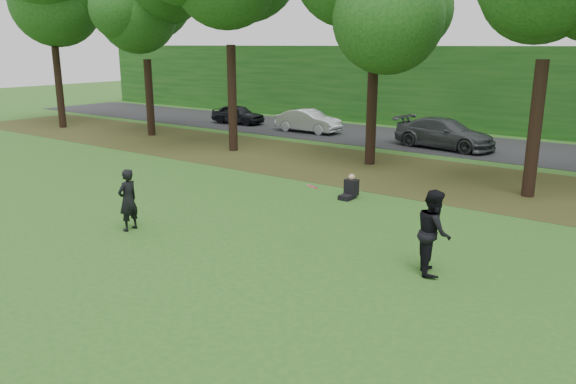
# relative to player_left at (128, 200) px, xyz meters

# --- Properties ---
(ground) EXTENTS (120.00, 120.00, 0.00)m
(ground) POSITION_rel_player_left_xyz_m (4.16, -1.81, -0.88)
(ground) COLOR #2A5A1C
(ground) RESTS_ON ground
(leaf_litter) EXTENTS (60.00, 7.00, 0.01)m
(leaf_litter) POSITION_rel_player_left_xyz_m (4.16, 11.19, -0.88)
(leaf_litter) COLOR #3F2F16
(leaf_litter) RESTS_ON ground
(street) EXTENTS (70.00, 7.00, 0.02)m
(street) POSITION_rel_player_left_xyz_m (4.16, 19.19, -0.87)
(street) COLOR black
(street) RESTS_ON ground
(far_hedge) EXTENTS (70.00, 3.00, 5.00)m
(far_hedge) POSITION_rel_player_left_xyz_m (4.16, 25.19, 1.62)
(far_hedge) COLOR #144715
(far_hedge) RESTS_ON ground
(player_left) EXTENTS (0.47, 0.67, 1.76)m
(player_left) POSITION_rel_player_left_xyz_m (0.00, 0.00, 0.00)
(player_left) COLOR black
(player_left) RESTS_ON ground
(player_right) EXTENTS (1.12, 1.20, 1.96)m
(player_right) POSITION_rel_player_left_xyz_m (8.08, 2.13, 0.10)
(player_right) COLOR black
(player_right) RESTS_ON ground
(parked_cars) EXTENTS (38.42, 3.10, 1.52)m
(parked_cars) POSITION_rel_player_left_xyz_m (6.67, 17.96, -0.14)
(parked_cars) COLOR black
(parked_cars) RESTS_ON street
(frisbee) EXTENTS (0.34, 0.32, 0.17)m
(frisbee) POSITION_rel_player_left_xyz_m (5.11, 1.63, 0.82)
(frisbee) COLOR #EF145B
(frisbee) RESTS_ON ground
(seated_person) EXTENTS (0.42, 0.73, 0.83)m
(seated_person) POSITION_rel_player_left_xyz_m (3.32, 6.65, -0.57)
(seated_person) COLOR black
(seated_person) RESTS_ON ground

